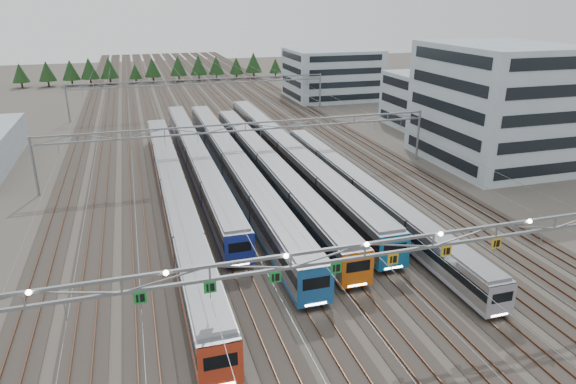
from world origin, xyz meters
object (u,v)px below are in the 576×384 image
object	(u,v)px
train_f	(362,190)
gantry_near	(365,254)
train_e	(287,154)
depot_bldg_south	(496,105)
train_a	(174,192)
depot_bldg_mid	(429,101)
gantry_far	(201,86)
train_b	(196,158)
train_c	(233,165)
gantry_mid	(245,133)
train_d	(267,167)
depot_bldg_north	(332,74)

from	to	relation	value
train_f	gantry_near	bearing A→B (deg)	-114.61
train_f	gantry_near	xyz separation A→B (m)	(-11.30, -24.66, 5.14)
train_e	depot_bldg_south	size ratio (longest dim) A/B	3.11
train_a	depot_bldg_mid	bearing A→B (deg)	29.07
gantry_near	depot_bldg_mid	world-z (taller)	depot_bldg_mid
train_f	gantry_far	bearing A→B (deg)	100.54
depot_bldg_south	depot_bldg_mid	xyz separation A→B (m)	(3.48, 24.03, -3.78)
train_b	depot_bldg_mid	world-z (taller)	depot_bldg_mid
train_c	train_f	distance (m)	19.23
train_f	gantry_mid	world-z (taller)	gantry_mid
gantry_near	gantry_far	xyz separation A→B (m)	(0.05, 85.12, -0.70)
train_e	train_d	bearing A→B (deg)	-131.52
train_b	gantry_near	bearing A→B (deg)	-81.34
gantry_mid	train_b	bearing A→B (deg)	150.11
train_b	gantry_mid	size ratio (longest dim) A/B	1.12
gantry_mid	depot_bldg_mid	bearing A→B (deg)	25.17
train_a	depot_bldg_south	xyz separation A→B (m)	(49.67, 5.51, 6.87)
depot_bldg_south	train_d	bearing A→B (deg)	178.52
train_b	depot_bldg_mid	size ratio (longest dim) A/B	3.95
train_b	train_e	size ratio (longest dim) A/B	0.92
train_e	gantry_far	xyz separation A→B (m)	(-6.75, 43.33, 4.08)
train_f	gantry_far	distance (m)	61.65
train_b	train_e	distance (m)	13.68
train_c	depot_bldg_mid	xyz separation A→B (m)	(44.14, 21.45, 2.98)
train_c	train_e	size ratio (longest dim) A/B	1.01
train_e	depot_bldg_mid	world-z (taller)	depot_bldg_mid
gantry_mid	train_c	bearing A→B (deg)	-141.95
gantry_near	train_d	bearing A→B (deg)	86.42
train_d	depot_bldg_south	xyz separation A→B (m)	(36.17, -0.93, 6.86)
gantry_mid	gantry_near	bearing A→B (deg)	-90.07
train_c	gantry_far	size ratio (longest dim) A/B	1.22
train_b	train_c	distance (m)	7.22
train_e	depot_bldg_mid	size ratio (longest dim) A/B	4.28
train_a	depot_bldg_mid	distance (m)	60.88
train_a	gantry_mid	world-z (taller)	gantry_mid
train_c	train_b	bearing A→B (deg)	128.58
train_b	gantry_mid	xyz separation A→B (m)	(6.75, -3.88, 4.23)
depot_bldg_north	train_a	bearing A→B (deg)	-125.37
depot_bldg_south	depot_bldg_mid	bearing A→B (deg)	81.77
gantry_near	depot_bldg_north	size ratio (longest dim) A/B	2.56
depot_bldg_mid	depot_bldg_north	world-z (taller)	depot_bldg_north
train_b	train_f	xyz separation A→B (m)	(18.00, -19.33, -0.21)
train_b	train_d	distance (m)	11.58
gantry_mid	depot_bldg_north	bearing A→B (deg)	57.67
train_e	train_a	bearing A→B (deg)	-147.36
train_c	gantry_far	distance (m)	46.99
train_f	depot_bldg_north	world-z (taller)	depot_bldg_north
train_b	depot_bldg_north	world-z (taller)	depot_bldg_north
train_a	train_c	bearing A→B (deg)	41.97
depot_bldg_south	gantry_near	bearing A→B (deg)	-137.07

